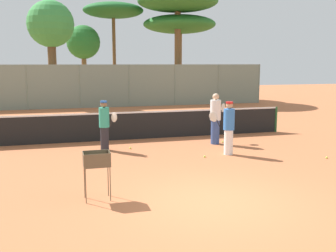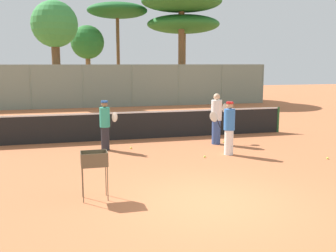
# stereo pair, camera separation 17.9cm
# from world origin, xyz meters

# --- Properties ---
(ground_plane) EXTENTS (80.00, 80.00, 0.00)m
(ground_plane) POSITION_xyz_m (0.00, 0.00, 0.00)
(ground_plane) COLOR #B7663D
(tennis_net) EXTENTS (11.84, 0.10, 1.07)m
(tennis_net) POSITION_xyz_m (0.00, 7.32, 0.56)
(tennis_net) COLOR #26592D
(tennis_net) RESTS_ON ground_plane
(back_fence) EXTENTS (22.68, 0.08, 2.81)m
(back_fence) POSITION_xyz_m (-0.00, 18.74, 1.41)
(back_fence) COLOR gray
(back_fence) RESTS_ON ground_plane
(tree_0) EXTENTS (2.61, 2.61, 5.83)m
(tree_0) POSITION_xyz_m (-0.87, 24.61, 4.45)
(tree_0) COLOR brown
(tree_0) RESTS_ON ground_plane
(tree_1) EXTENTS (4.77, 4.77, 7.62)m
(tree_1) POSITION_xyz_m (1.53, 24.73, 6.96)
(tree_1) COLOR brown
(tree_1) RESTS_ON ground_plane
(tree_2) EXTENTS (5.77, 5.77, 6.67)m
(tree_2) POSITION_xyz_m (6.58, 23.35, 5.88)
(tree_2) COLOR brown
(tree_2) RESTS_ON ground_plane
(tree_3) EXTENTS (3.06, 3.06, 6.98)m
(tree_3) POSITION_xyz_m (-3.25, 20.32, 5.31)
(tree_3) COLOR brown
(tree_3) RESTS_ON ground_plane
(tree_4) EXTENTS (6.04, 6.04, 8.21)m
(tree_4) POSITION_xyz_m (5.93, 21.69, 7.35)
(tree_4) COLOR brown
(tree_4) RESTS_ON ground_plane
(player_white_outfit) EXTENTS (0.80, 0.66, 1.83)m
(player_white_outfit) POSITION_xyz_m (2.41, 5.68, 0.94)
(player_white_outfit) COLOR #334C8C
(player_white_outfit) RESTS_ON ground_plane
(player_red_cap) EXTENTS (0.56, 0.80, 1.66)m
(player_red_cap) POSITION_xyz_m (-1.56, 5.69, 0.86)
(player_red_cap) COLOR #26262D
(player_red_cap) RESTS_ON ground_plane
(player_yellow_shirt) EXTENTS (0.71, 0.70, 1.70)m
(player_yellow_shirt) POSITION_xyz_m (2.16, 4.00, 0.88)
(player_yellow_shirt) COLOR white
(player_yellow_shirt) RESTS_ON ground_plane
(ball_cart) EXTENTS (0.56, 0.41, 1.04)m
(ball_cart) POSITION_xyz_m (-2.31, 0.89, 0.80)
(ball_cart) COLOR brown
(ball_cart) RESTS_ON ground_plane
(tennis_ball_0) EXTENTS (0.07, 0.07, 0.07)m
(tennis_ball_0) POSITION_xyz_m (4.84, 2.65, 0.03)
(tennis_ball_0) COLOR #D1E54C
(tennis_ball_0) RESTS_ON ground_plane
(tennis_ball_1) EXTENTS (0.07, 0.07, 0.07)m
(tennis_ball_1) POSITION_xyz_m (2.76, 5.79, 0.03)
(tennis_ball_1) COLOR #D1E54C
(tennis_ball_1) RESTS_ON ground_plane
(tennis_ball_2) EXTENTS (0.07, 0.07, 0.07)m
(tennis_ball_2) POSITION_xyz_m (1.28, 3.79, 0.03)
(tennis_ball_2) COLOR #D1E54C
(tennis_ball_2) RESTS_ON ground_plane
(tennis_ball_3) EXTENTS (0.07, 0.07, 0.07)m
(tennis_ball_3) POSITION_xyz_m (-0.71, 5.66, 0.03)
(tennis_ball_3) COLOR #D1E54C
(tennis_ball_3) RESTS_ON ground_plane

